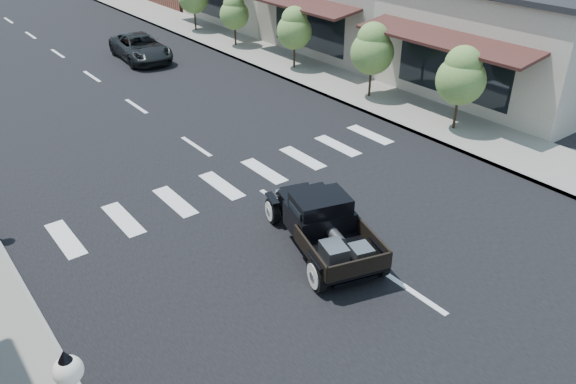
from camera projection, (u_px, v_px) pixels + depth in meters
ground at (326, 235)px, 14.96m from camera, size 120.00×120.00×0.00m
road at (108, 88)px, 25.31m from camera, size 14.00×80.00×0.02m
road_markings at (158, 121)px, 21.86m from camera, size 12.00×60.00×0.06m
sidewalk_right at (262, 54)px, 29.79m from camera, size 3.00×80.00×0.15m
storefront_near at (527, 35)px, 24.58m from camera, size 10.00×9.00×4.50m
storefront_mid at (379, 3)px, 30.79m from camera, size 10.00×9.00×4.50m
small_tree_a at (459, 90)px, 20.18m from camera, size 1.78×1.78×2.96m
small_tree_b at (371, 61)px, 23.24m from camera, size 1.79×1.79×2.98m
small_tree_c at (294, 39)px, 26.87m from camera, size 1.68×1.68×2.80m
small_tree_d at (235, 21)px, 30.55m from camera, size 1.59×1.59×2.65m
small_tree_e at (194, 4)px, 33.55m from camera, size 1.81×1.81×3.01m
hotrod_pickup at (323, 224)px, 14.06m from camera, size 3.08×4.60×1.46m
second_car at (141, 48)px, 28.82m from camera, size 2.48×4.74×1.28m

